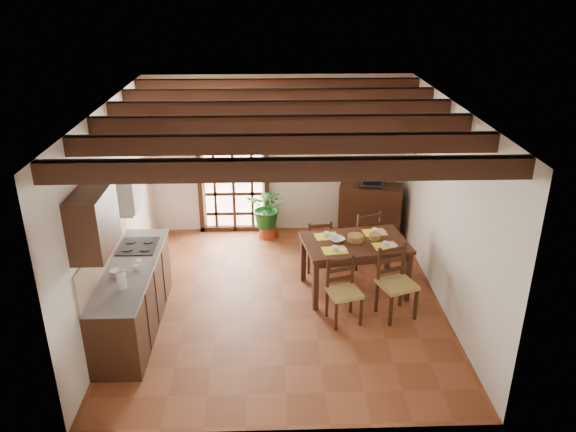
{
  "coord_description": "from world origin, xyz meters",
  "views": [
    {
      "loc": [
        -0.14,
        -6.93,
        4.32
      ],
      "look_at": [
        0.1,
        0.4,
        1.15
      ],
      "focal_mm": 35.0,
      "sensor_mm": 36.0,
      "label": 1
    }
  ],
  "objects_px": {
    "chair_near_right": "(396,295)",
    "pendant_lamp": "(359,153)",
    "chair_far_right": "(362,247)",
    "dining_table": "(355,248)",
    "chair_far_left": "(318,253)",
    "kitchen_counter": "(132,296)",
    "potted_plant": "(268,207)",
    "chair_near_left": "(343,302)",
    "crt_tv": "(372,175)",
    "sideboard": "(370,210)"
  },
  "relations": [
    {
      "from": "kitchen_counter",
      "to": "crt_tv",
      "type": "distance_m",
      "value": 4.6
    },
    {
      "from": "chair_far_left",
      "to": "sideboard",
      "type": "bearing_deg",
      "value": -136.31
    },
    {
      "from": "dining_table",
      "to": "pendant_lamp",
      "type": "distance_m",
      "value": 1.39
    },
    {
      "from": "chair_near_left",
      "to": "chair_far_right",
      "type": "xyz_separation_m",
      "value": [
        0.5,
        1.6,
        0.02
      ]
    },
    {
      "from": "chair_far_left",
      "to": "crt_tv",
      "type": "bearing_deg",
      "value": -136.44
    },
    {
      "from": "kitchen_counter",
      "to": "potted_plant",
      "type": "distance_m",
      "value": 3.28
    },
    {
      "from": "kitchen_counter",
      "to": "dining_table",
      "type": "distance_m",
      "value": 3.15
    },
    {
      "from": "pendant_lamp",
      "to": "potted_plant",
      "type": "bearing_deg",
      "value": 125.0
    },
    {
      "from": "chair_far_right",
      "to": "dining_table",
      "type": "bearing_deg",
      "value": 52.76
    },
    {
      "from": "dining_table",
      "to": "crt_tv",
      "type": "distance_m",
      "value": 2.07
    },
    {
      "from": "sideboard",
      "to": "kitchen_counter",
      "type": "bearing_deg",
      "value": -129.64
    },
    {
      "from": "chair_near_right",
      "to": "potted_plant",
      "type": "relative_size",
      "value": 0.49
    },
    {
      "from": "dining_table",
      "to": "sideboard",
      "type": "xyz_separation_m",
      "value": [
        0.56,
        1.96,
        -0.23
      ]
    },
    {
      "from": "kitchen_counter",
      "to": "chair_far_right",
      "type": "distance_m",
      "value": 3.68
    },
    {
      "from": "chair_near_left",
      "to": "sideboard",
      "type": "bearing_deg",
      "value": 58.14
    },
    {
      "from": "dining_table",
      "to": "chair_far_right",
      "type": "xyz_separation_m",
      "value": [
        0.25,
        0.8,
        -0.4
      ]
    },
    {
      "from": "sideboard",
      "to": "pendant_lamp",
      "type": "height_order",
      "value": "pendant_lamp"
    },
    {
      "from": "kitchen_counter",
      "to": "potted_plant",
      "type": "height_order",
      "value": "potted_plant"
    },
    {
      "from": "chair_near_right",
      "to": "pendant_lamp",
      "type": "bearing_deg",
      "value": 100.66
    },
    {
      "from": "potted_plant",
      "to": "pendant_lamp",
      "type": "distance_m",
      "value": 2.66
    },
    {
      "from": "chair_near_left",
      "to": "chair_far_right",
      "type": "height_order",
      "value": "chair_far_right"
    },
    {
      "from": "chair_near_left",
      "to": "chair_far_right",
      "type": "distance_m",
      "value": 1.68
    },
    {
      "from": "kitchen_counter",
      "to": "sideboard",
      "type": "xyz_separation_m",
      "value": [
        3.58,
        2.83,
        -0.01
      ]
    },
    {
      "from": "chair_far_left",
      "to": "chair_far_right",
      "type": "distance_m",
      "value": 0.74
    },
    {
      "from": "chair_near_right",
      "to": "pendant_lamp",
      "type": "relative_size",
      "value": 1.16
    },
    {
      "from": "chair_far_left",
      "to": "crt_tv",
      "type": "height_order",
      "value": "crt_tv"
    },
    {
      "from": "pendant_lamp",
      "to": "kitchen_counter",
      "type": "bearing_deg",
      "value": -162.19
    },
    {
      "from": "chair_far_left",
      "to": "pendant_lamp",
      "type": "xyz_separation_m",
      "value": [
        0.48,
        -0.59,
        1.81
      ]
    },
    {
      "from": "chair_near_right",
      "to": "chair_far_right",
      "type": "relative_size",
      "value": 1.02
    },
    {
      "from": "chair_near_right",
      "to": "pendant_lamp",
      "type": "xyz_separation_m",
      "value": [
        -0.47,
        0.79,
        1.77
      ]
    },
    {
      "from": "chair_near_left",
      "to": "sideboard",
      "type": "xyz_separation_m",
      "value": [
        0.81,
        2.76,
        0.18
      ]
    },
    {
      "from": "chair_near_right",
      "to": "potted_plant",
      "type": "height_order",
      "value": "potted_plant"
    },
    {
      "from": "chair_far_right",
      "to": "potted_plant",
      "type": "xyz_separation_m",
      "value": [
        -1.51,
        1.09,
        0.27
      ]
    },
    {
      "from": "chair_far_left",
      "to": "crt_tv",
      "type": "distance_m",
      "value": 1.84
    },
    {
      "from": "kitchen_counter",
      "to": "crt_tv",
      "type": "xyz_separation_m",
      "value": [
        3.58,
        2.82,
        0.64
      ]
    },
    {
      "from": "chair_near_left",
      "to": "potted_plant",
      "type": "relative_size",
      "value": 0.45
    },
    {
      "from": "dining_table",
      "to": "chair_near_left",
      "type": "bearing_deg",
      "value": -116.12
    },
    {
      "from": "chair_far_left",
      "to": "chair_far_right",
      "type": "xyz_separation_m",
      "value": [
        0.73,
        0.11,
        0.03
      ]
    },
    {
      "from": "sideboard",
      "to": "potted_plant",
      "type": "distance_m",
      "value": 1.82
    },
    {
      "from": "chair_far_left",
      "to": "chair_far_right",
      "type": "bearing_deg",
      "value": -178.47
    },
    {
      "from": "sideboard",
      "to": "chair_near_right",
      "type": "bearing_deg",
      "value": -79.77
    },
    {
      "from": "kitchen_counter",
      "to": "potted_plant",
      "type": "xyz_separation_m",
      "value": [
        1.76,
        2.76,
        0.1
      ]
    },
    {
      "from": "crt_tv",
      "to": "dining_table",
      "type": "bearing_deg",
      "value": -97.47
    },
    {
      "from": "chair_far_right",
      "to": "pendant_lamp",
      "type": "relative_size",
      "value": 1.14
    },
    {
      "from": "crt_tv",
      "to": "chair_far_left",
      "type": "bearing_deg",
      "value": -120.9
    },
    {
      "from": "dining_table",
      "to": "potted_plant",
      "type": "bearing_deg",
      "value": 114.89
    },
    {
      "from": "kitchen_counter",
      "to": "chair_near_left",
      "type": "relative_size",
      "value": 2.52
    },
    {
      "from": "crt_tv",
      "to": "potted_plant",
      "type": "relative_size",
      "value": 0.22
    },
    {
      "from": "kitchen_counter",
      "to": "dining_table",
      "type": "relative_size",
      "value": 1.41
    },
    {
      "from": "sideboard",
      "to": "pendant_lamp",
      "type": "relative_size",
      "value": 1.29
    }
  ]
}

